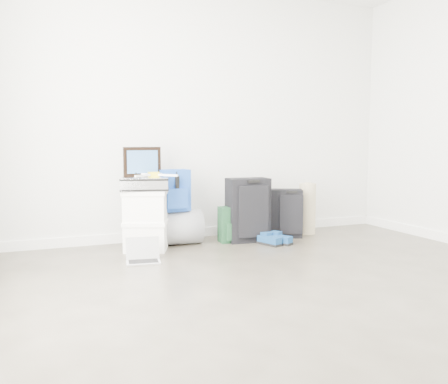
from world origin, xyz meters
name	(u,v)px	position (x,y,z in m)	size (l,w,h in m)	color
ground	(336,308)	(0.00, 0.00, 0.00)	(5.00, 5.00, 0.00)	#363127
room_envelope	(341,28)	(0.00, 0.02, 1.72)	(4.52, 5.02, 2.71)	silver
boxes_stack	(146,220)	(-0.75, 2.05, 0.29)	(0.50, 0.46, 0.59)	white
briefcase	(145,184)	(-0.75, 2.05, 0.65)	(0.44, 0.32, 0.13)	#B2B2B7
painting	(142,162)	(-0.75, 2.15, 0.86)	(0.38, 0.10, 0.29)	black
drone	(154,175)	(-0.67, 2.03, 0.74)	(0.44, 0.44, 0.05)	yellow
duffel_bag	(174,228)	(-0.42, 2.20, 0.18)	(0.35, 0.35, 0.57)	gray
blue_backpack	(174,191)	(-0.42, 2.17, 0.55)	(0.32, 0.25, 0.42)	#174898
large_suitcase	(248,210)	(0.35, 2.06, 0.33)	(0.45, 0.30, 0.67)	black
green_backpack	(232,225)	(0.18, 2.09, 0.18)	(0.27, 0.21, 0.37)	#123320
carry_on	(287,213)	(0.84, 2.10, 0.27)	(0.39, 0.33, 0.53)	black
shoes	(274,240)	(0.54, 1.81, 0.04)	(0.32, 0.28, 0.09)	black
rolled_rug	(307,209)	(1.16, 2.19, 0.29)	(0.19, 0.19, 0.58)	tan
laptop	(143,256)	(-0.87, 1.63, 0.05)	(0.32, 0.25, 0.21)	silver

